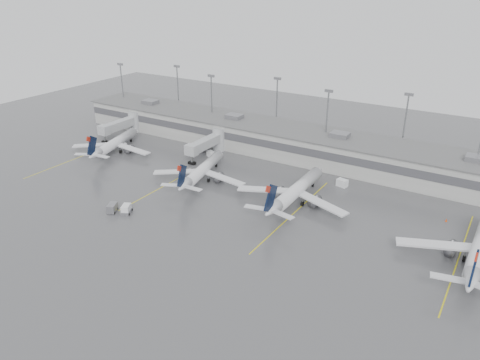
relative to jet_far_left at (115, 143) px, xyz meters
The scene contains 19 objects.
ground 56.27m from the jet_far_left, 34.24° to the right, with size 260.00×260.00×0.00m, color #4B4B4D.
terminal 53.42m from the jet_far_left, 29.57° to the left, with size 152.00×17.00×9.45m.
light_masts 57.22m from the jet_far_left, 34.67° to the left, with size 142.40×8.00×20.60m.
jet_bridge_left 16.78m from the jet_far_left, 122.68° to the left, with size 4.00×17.20×7.00m.
jet_bridge_right 29.55m from the jet_far_left, 28.51° to the left, with size 4.00×17.20×7.00m.
stand_markings 47.17m from the jet_far_left, ahead, with size 105.25×40.00×0.01m.
jet_far_left is the anchor object (origin of this frame).
jet_mid_left 35.38m from the jet_far_left, ahead, with size 25.13×28.47×9.33m.
jet_mid_right 61.90m from the jet_far_left, ahead, with size 28.18×31.57×10.22m.
baggage_tug 41.82m from the jet_far_left, 41.26° to the right, with size 3.13×3.70×2.04m.
baggage_cart 40.31m from the jet_far_left, 45.55° to the right, with size 2.93×3.52×1.97m.
gse_uld_a 4.50m from the jet_far_left, 102.34° to the left, with size 2.40×1.60×1.70m, color white.
gse_uld_b 29.67m from the jet_far_left, 24.66° to the left, with size 2.29×1.53×1.62m, color white.
gse_uld_c 69.16m from the jet_far_left, 10.33° to the left, with size 2.67×1.78×1.89m, color white.
gse_loader 27.08m from the jet_far_left, 33.92° to the left, with size 2.19×3.50×2.19m, color slate.
cone_a 10.32m from the jet_far_left, 123.10° to the left, with size 0.40×0.40×0.64m, color #F04205.
cone_b 29.02m from the jet_far_left, ahead, with size 0.42×0.42×0.66m, color #F04205.
cone_c 57.75m from the jet_far_left, ahead, with size 0.44×0.44×0.70m, color #F04205.
cone_d 94.52m from the jet_far_left, ahead, with size 0.45×0.45×0.72m, color #F04205.
Camera 1 is at (56.63, -62.77, 50.06)m, focal length 35.00 mm.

